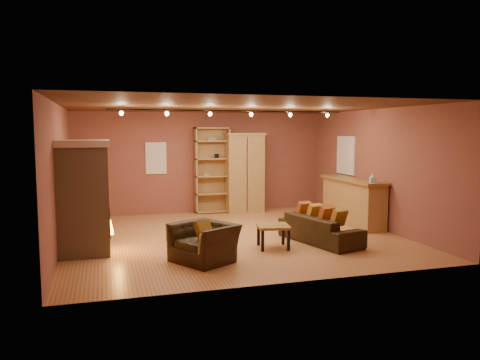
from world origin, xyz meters
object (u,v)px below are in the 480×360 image
object	(u,v)px
bar_counter	(353,201)
armchair	(204,236)
armoire	(244,172)
loveseat	(320,224)
fireplace	(84,197)
coffee_table	(273,228)
bookcase	(212,169)

from	to	relation	value
bar_counter	armchair	xyz separation A→B (m)	(-4.22, -2.26, -0.12)
armoire	loveseat	xyz separation A→B (m)	(0.43, -3.98, -0.73)
armoire	armchair	size ratio (longest dim) A/B	1.82
fireplace	loveseat	world-z (taller)	fireplace
armoire	armchair	bearing A→B (deg)	-114.64
armoire	bar_counter	distance (m)	3.24
armchair	bar_counter	bearing A→B (deg)	86.64
armchair	coffee_table	world-z (taller)	armchair
fireplace	coffee_table	size ratio (longest dim) A/B	3.05
loveseat	fireplace	bearing A→B (deg)	70.09
fireplace	bookcase	bearing A→B (deg)	48.71
bookcase	loveseat	size ratio (longest dim) A/B	1.20
fireplace	coffee_table	bearing A→B (deg)	-9.49
armoire	loveseat	bearing A→B (deg)	-83.86
fireplace	armchair	size ratio (longest dim) A/B	1.72
bar_counter	coffee_table	bearing A→B (deg)	-147.79
bar_counter	loveseat	size ratio (longest dim) A/B	1.18
fireplace	armchair	distance (m)	2.40
bookcase	armoire	xyz separation A→B (m)	(0.91, -0.16, -0.09)
fireplace	coffee_table	xyz separation A→B (m)	(3.52, -0.59, -0.67)
fireplace	loveseat	size ratio (longest dim) A/B	1.06
bookcase	bar_counter	world-z (taller)	bookcase
armoire	coffee_table	size ratio (longest dim) A/B	3.21
coffee_table	bookcase	bearing A→B (deg)	93.27
bookcase	fireplace	bearing A→B (deg)	-131.29
fireplace	bar_counter	distance (m)	6.36
bookcase	coffee_table	world-z (taller)	bookcase
loveseat	coffee_table	bearing A→B (deg)	84.15
fireplace	coffee_table	world-z (taller)	fireplace
bookcase	bar_counter	size ratio (longest dim) A/B	1.02
loveseat	coffee_table	world-z (taller)	loveseat
bar_counter	coffee_table	size ratio (longest dim) A/B	3.38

